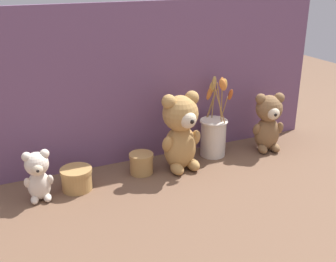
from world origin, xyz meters
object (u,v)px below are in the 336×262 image
(decorative_tin_short, at_px, (77,179))
(flower_vase, at_px, (214,132))
(teddy_bear_large, at_px, (181,130))
(teddy_bear_small, at_px, (38,175))
(decorative_tin_tall, at_px, (141,163))
(teddy_bear_medium, at_px, (268,121))

(decorative_tin_short, bearing_deg, flower_vase, 5.54)
(teddy_bear_large, relative_size, flower_vase, 0.88)
(teddy_bear_large, distance_m, teddy_bear_small, 0.54)
(flower_vase, bearing_deg, decorative_tin_tall, -174.38)
(teddy_bear_large, bearing_deg, teddy_bear_small, -178.38)
(teddy_bear_large, height_order, teddy_bear_medium, teddy_bear_large)
(teddy_bear_large, height_order, decorative_tin_tall, teddy_bear_large)
(teddy_bear_large, bearing_deg, flower_vase, 18.47)
(teddy_bear_small, distance_m, flower_vase, 0.71)
(decorative_tin_short, bearing_deg, decorative_tin_tall, 5.43)
(teddy_bear_medium, bearing_deg, teddy_bear_small, -178.36)
(teddy_bear_large, relative_size, decorative_tin_tall, 3.32)
(decorative_tin_tall, xyz_separation_m, decorative_tin_short, (-0.25, -0.02, 0.00))
(teddy_bear_large, distance_m, teddy_bear_medium, 0.41)
(teddy_bear_small, bearing_deg, teddy_bear_medium, 1.64)
(teddy_bear_large, bearing_deg, decorative_tin_short, 179.52)
(teddy_bear_medium, distance_m, decorative_tin_short, 0.82)
(teddy_bear_large, bearing_deg, teddy_bear_medium, 1.67)
(flower_vase, distance_m, decorative_tin_tall, 0.34)
(decorative_tin_tall, bearing_deg, teddy_bear_large, -10.23)
(flower_vase, xyz_separation_m, decorative_tin_tall, (-0.33, -0.03, -0.06))
(teddy_bear_small, relative_size, flower_vase, 0.51)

